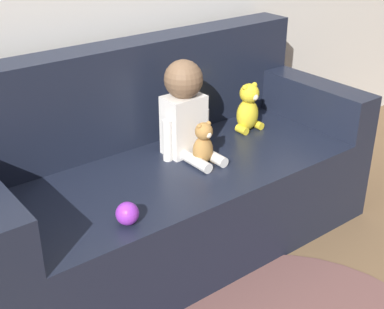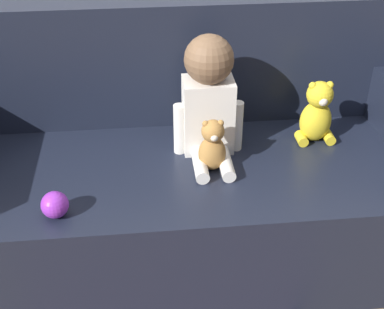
{
  "view_description": "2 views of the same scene",
  "coord_description": "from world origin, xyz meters",
  "px_view_note": "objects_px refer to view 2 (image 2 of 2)",
  "views": [
    {
      "loc": [
        -1.25,
        -1.75,
        1.55
      ],
      "look_at": [
        0.0,
        -0.14,
        0.54
      ],
      "focal_mm": 50.0,
      "sensor_mm": 36.0,
      "label": 1
    },
    {
      "loc": [
        -0.13,
        -1.65,
        1.53
      ],
      "look_at": [
        0.03,
        -0.12,
        0.53
      ],
      "focal_mm": 50.0,
      "sensor_mm": 36.0,
      "label": 2
    }
  ],
  "objects_px": {
    "teddy_bear_brown": "(212,147)",
    "toy_ball": "(55,205)",
    "couch": "(180,172)",
    "plush_toy_side": "(317,114)",
    "person_baby": "(209,97)"
  },
  "relations": [
    {
      "from": "teddy_bear_brown",
      "to": "toy_ball",
      "type": "xyz_separation_m",
      "value": [
        -0.52,
        -0.21,
        -0.05
      ]
    },
    {
      "from": "couch",
      "to": "plush_toy_side",
      "type": "height_order",
      "value": "couch"
    },
    {
      "from": "couch",
      "to": "toy_ball",
      "type": "bearing_deg",
      "value": -139.58
    },
    {
      "from": "couch",
      "to": "person_baby",
      "type": "distance_m",
      "value": 0.35
    },
    {
      "from": "teddy_bear_brown",
      "to": "plush_toy_side",
      "type": "xyz_separation_m",
      "value": [
        0.42,
        0.16,
        0.02
      ]
    },
    {
      "from": "plush_toy_side",
      "to": "toy_ball",
      "type": "relative_size",
      "value": 2.86
    },
    {
      "from": "person_baby",
      "to": "plush_toy_side",
      "type": "relative_size",
      "value": 1.78
    },
    {
      "from": "teddy_bear_brown",
      "to": "plush_toy_side",
      "type": "height_order",
      "value": "plush_toy_side"
    },
    {
      "from": "plush_toy_side",
      "to": "couch",
      "type": "bearing_deg",
      "value": -179.64
    },
    {
      "from": "person_baby",
      "to": "toy_ball",
      "type": "bearing_deg",
      "value": -147.0
    },
    {
      "from": "teddy_bear_brown",
      "to": "person_baby",
      "type": "bearing_deg",
      "value": 88.95
    },
    {
      "from": "couch",
      "to": "plush_toy_side",
      "type": "relative_size",
      "value": 7.62
    },
    {
      "from": "couch",
      "to": "toy_ball",
      "type": "relative_size",
      "value": 21.77
    },
    {
      "from": "teddy_bear_brown",
      "to": "toy_ball",
      "type": "relative_size",
      "value": 2.3
    },
    {
      "from": "person_baby",
      "to": "toy_ball",
      "type": "height_order",
      "value": "person_baby"
    }
  ]
}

